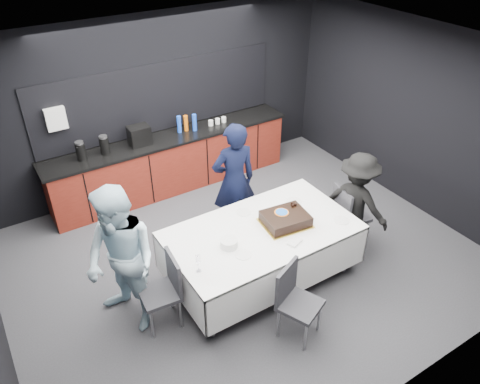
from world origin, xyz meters
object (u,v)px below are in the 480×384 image
Objects in this scene: person_center at (234,181)px; person_right at (356,202)px; chair_left at (166,286)px; chair_near at (294,297)px; party_table at (262,238)px; chair_right at (347,212)px; plate_stack at (229,243)px; champagne_flute at (198,260)px; cake_assembly at (285,219)px; person_left at (122,262)px.

person_center is 1.68m from person_right.
chair_near is (1.12, -0.90, 0.00)m from chair_left.
person_center is at bearing 77.73° from party_table.
chair_left and chair_right have the same top height.
person_right is at bearing -2.14° from plate_stack.
chair_right is (2.71, -0.04, 0.00)m from chair_left.
person_center is at bearing 55.79° from plate_stack.
chair_left is 2.71m from chair_right.
chair_right reaches higher than party_table.
champagne_flute is 0.13× the size of person_center.
chair_near is at bearing -101.75° from party_table.
chair_near is (-0.51, -0.86, -0.32)m from cake_assembly.
person_right is at bearing 64.46° from person_left.
person_right is at bearing -2.39° from chair_left.
person_right is at bearing 25.59° from chair_near.
chair_right is at bearing 0.14° from cake_assembly.
person_right reaches higher than chair_right.
champagne_flute is at bearing 74.10° from person_right.
person_right is (1.45, -0.13, 0.08)m from party_table.
plate_stack is 0.96m from chair_near.
person_center is (-0.10, 1.06, 0.02)m from cake_assembly.
chair_near is at bearing 86.80° from person_center.
person_left reaches higher than chair_left.
person_right reaches higher than plate_stack.
chair_left is 1.87m from person_center.
chair_left is (-0.81, 0.04, -0.30)m from plate_stack.
person_left reaches higher than person_center.
cake_assembly reaches higher than chair_left.
cake_assembly is 0.36× the size of person_center.
champagne_flute is at bearing -166.72° from party_table.
person_left is at bearing 172.86° from party_table.
plate_stack is at bearing 19.55° from champagne_flute.
person_center is (-1.18, 1.06, 0.34)m from chair_right.
chair_left is 0.51× the size of person_left.
party_table is 1.05m from person_center.
person_left is at bearing 167.11° from plate_stack.
champagne_flute is 2.44m from chair_right.
party_table is 1.33× the size of person_center.
plate_stack is at bearing 64.62° from person_center.
party_table is 1.07m from champagne_flute.
plate_stack is 0.86m from chair_left.
champagne_flute is 0.24× the size of chair_near.
champagne_flute reaches higher than chair_near.
champagne_flute is at bearing -172.22° from cake_assembly.
person_left is (-0.38, 0.23, 0.37)m from chair_left.
cake_assembly reaches higher than plate_stack.
plate_stack is 0.93× the size of champagne_flute.
person_center reaches higher than person_right.
cake_assembly is 1.13m from chair_right.
party_table is at bearing 0.77° from chair_left.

